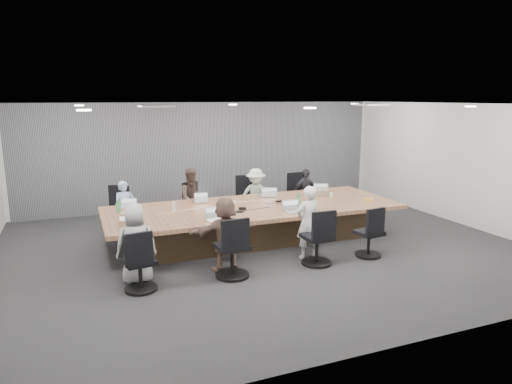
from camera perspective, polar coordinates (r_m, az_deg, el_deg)
name	(u,v)px	position (r m, az deg, el deg)	size (l,w,h in m)	color
floor	(263,247)	(9.14, 0.94, -6.94)	(10.00, 8.00, 0.00)	#2B2B2D
ceiling	(264,104)	(8.66, 1.00, 10.90)	(10.00, 8.00, 0.00)	white
wall_back	(207,155)	(12.54, -6.13, 4.68)	(10.00, 2.80, 0.00)	silver
wall_front	(400,235)	(5.42, 17.57, -5.18)	(10.00, 2.80, 0.00)	silver
wall_right	(462,164)	(11.65, 24.33, 3.17)	(8.00, 2.80, 0.00)	silver
curtain	(208,155)	(12.46, -6.03, 4.64)	(9.80, 0.04, 2.80)	slate
conference_table	(254,222)	(9.46, -0.22, -3.73)	(6.00, 2.20, 0.74)	#3F2D1B
chair_0	(124,213)	(10.53, -16.22, -2.55)	(0.56, 0.56, 0.83)	black
chair_1	(190,209)	(10.77, -8.29, -2.09)	(0.51, 0.51, 0.75)	black
chair_2	(250,201)	(11.19, -0.70, -1.10)	(0.59, 0.59, 0.88)	black
chair_3	(298,197)	(11.72, 5.30, -0.63)	(0.57, 0.57, 0.85)	black
chair_4	(140,266)	(7.29, -14.30, -8.99)	(0.53, 0.53, 0.78)	black
chair_5	(232,251)	(7.58, -3.00, -7.43)	(0.59, 0.59, 0.88)	black
chair_6	(317,241)	(8.20, 7.62, -6.14)	(0.57, 0.57, 0.84)	black
chair_7	(369,237)	(8.79, 13.92, -5.45)	(0.51, 0.51, 0.76)	black
person_0	(125,209)	(10.15, -16.08, -2.00)	(0.43, 0.29, 1.19)	#97AED5
laptop_0	(127,207)	(9.58, -15.79, -1.85)	(0.29, 0.20, 0.02)	#B2B2B7
person_1	(193,199)	(10.37, -7.88, -0.83)	(0.67, 0.52, 1.38)	#3E3029
laptop_1	(199,201)	(9.83, -7.12, -1.14)	(0.29, 0.20, 0.02)	#B2B2B7
person_2	(256,195)	(10.83, -0.04, -0.44)	(0.83, 0.48, 1.28)	#ACB9A9
laptop_2	(265,196)	(10.31, 1.09, -0.45)	(0.35, 0.24, 0.02)	#B2B2B7
person_3	(305,193)	(11.38, 6.12, -0.11)	(0.71, 0.29, 1.20)	#28272C
laptop_3	(316,191)	(10.88, 7.48, 0.09)	(0.35, 0.24, 0.02)	#B2B2B7
person_4	(136,243)	(7.53, -14.76, -6.23)	(0.64, 0.41, 1.31)	#989898
laptop_4	(132,229)	(8.03, -15.30, -4.43)	(0.31, 0.21, 0.02)	#8C6647
person_5	(225,234)	(7.83, -3.85, -5.20)	(1.20, 0.38, 1.30)	brown
laptop_5	(216,220)	(8.31, -5.03, -3.50)	(0.34, 0.23, 0.02)	#B2B2B7
person_6	(308,222)	(8.42, 6.51, -3.80)	(0.50, 0.33, 1.36)	silver
laptop_6	(295,212)	(8.88, 4.84, -2.50)	(0.35, 0.24, 0.02)	#B2B2B7
bottle_green_left	(118,207)	(9.19, -16.84, -1.81)	(0.06, 0.06, 0.22)	#32954F
bottle_green_right	(299,199)	(9.47, 5.36, -0.90)	(0.07, 0.07, 0.24)	#32954F
bottle_clear	(174,207)	(9.04, -10.24, -1.80)	(0.06, 0.06, 0.20)	silver
cup_white_far	(234,203)	(9.38, -2.79, -1.43)	(0.08, 0.08, 0.10)	white
cup_white_near	(331,195)	(10.34, 9.39, -0.35)	(0.08, 0.08, 0.10)	white
mug_brown	(129,214)	(8.82, -15.62, -2.66)	(0.10, 0.10, 0.12)	brown
mic_left	(240,211)	(8.87, -2.03, -2.45)	(0.14, 0.09, 0.03)	black
mic_right	(279,201)	(9.74, 2.94, -1.15)	(0.15, 0.10, 0.03)	black
stapler	(242,208)	(9.05, -1.71, -2.07)	(0.14, 0.04, 0.05)	black
canvas_bag	(323,193)	(10.41, 8.32, -0.11)	(0.26, 0.16, 0.14)	gray
snack_packet	(369,199)	(10.18, 13.91, -0.90)	(0.17, 0.11, 0.04)	gold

